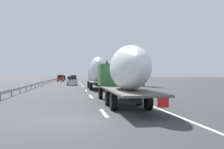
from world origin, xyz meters
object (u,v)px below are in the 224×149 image
Objects in this scene: car_blue_sedan at (74,79)px; road_sign at (104,74)px; car_red_compact at (60,78)px; truck_trailing at (124,72)px; car_silver_hatch at (72,81)px; car_black_suv at (63,78)px; truck_lead at (97,72)px.

road_sign is at bearing -155.50° from car_blue_sedan.
road_sign is (-14.34, -6.53, 1.19)m from car_blue_sedan.
truck_trailing is at bearing -173.29° from car_red_compact.
car_silver_hatch is at bearing 115.03° from road_sign.
car_silver_hatch is 27.61m from car_red_compact.
car_black_suv is 1.03× the size of car_red_compact.
truck_lead is at bearing -174.06° from car_blue_sedan.
car_blue_sedan is (53.29, 3.43, -1.36)m from truck_trailing.
truck_lead is at bearing -0.00° from truck_trailing.
truck_lead is 2.93× the size of car_silver_hatch.
truck_trailing reaches higher than car_red_compact.
truck_lead is at bearing 170.58° from road_sign.
truck_lead reaches higher than car_red_compact.
road_sign is at bearing -64.97° from car_silver_hatch.
truck_lead is 43.49m from car_red_compact.
car_blue_sedan is 10.59m from car_red_compact.
road_sign is at bearing -165.19° from car_black_suv.
truck_trailing is 63.55m from car_red_compact.
car_red_compact is at bearing 9.84° from truck_lead.
truck_trailing reaches higher than road_sign.
car_red_compact reaches higher than car_blue_sedan.
car_red_compact is at bearing 22.16° from car_blue_sedan.
truck_lead reaches higher than car_silver_hatch.
car_black_suv is 40.40m from road_sign.
truck_lead is 2.82× the size of car_red_compact.
road_sign is (38.96, -3.10, -0.17)m from truck_trailing.
car_silver_hatch is (35.73, 3.81, -1.42)m from truck_trailing.
car_red_compact is (42.82, 7.43, -1.58)m from truck_lead.
car_blue_sedan is at bearing 24.50° from road_sign.
car_red_compact is (-14.89, 0.20, 0.07)m from car_black_suv.
truck_trailing is (-20.28, 0.00, -0.24)m from truck_lead.
car_silver_hatch is at bearing -172.47° from car_red_compact.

